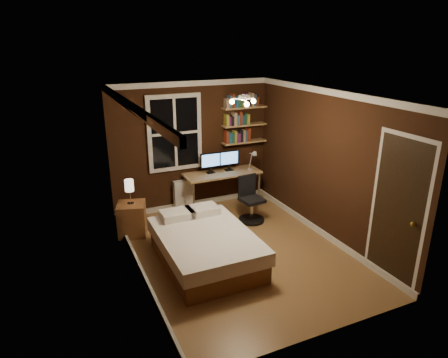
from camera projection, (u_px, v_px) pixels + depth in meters
name	position (u px, v px, depth m)	size (l,w,h in m)	color
floor	(239.00, 252.00, 6.41)	(4.20, 4.20, 0.00)	brown
wall_back	(192.00, 146.00, 7.80)	(3.20, 0.04, 2.50)	black
wall_left	(134.00, 195.00, 5.37)	(0.04, 4.20, 2.50)	black
wall_right	(326.00, 165.00, 6.61)	(0.04, 4.20, 2.50)	black
ceiling	(241.00, 94.00, 5.58)	(3.20, 4.20, 0.02)	white
window	(175.00, 133.00, 7.53)	(1.06, 0.06, 1.46)	silver
door	(397.00, 213.00, 5.35)	(0.03, 0.82, 2.05)	black
door_knob	(413.00, 224.00, 5.09)	(0.06, 0.06, 0.06)	gold
ceiling_fixture	(244.00, 102.00, 5.52)	(0.44, 0.44, 0.18)	beige
bookshelf_lower	(244.00, 142.00, 8.11)	(0.92, 0.22, 0.03)	#A3794F
books_row_lower	(244.00, 136.00, 8.07)	(0.54, 0.16, 0.23)	maroon
bookshelf_middle	(244.00, 125.00, 8.00)	(0.92, 0.22, 0.03)	#A3794F
books_row_middle	(244.00, 118.00, 7.95)	(0.54, 0.16, 0.23)	navy
bookshelf_upper	(244.00, 107.00, 7.88)	(0.92, 0.22, 0.03)	#A3794F
books_row_upper	(245.00, 101.00, 7.84)	(0.66, 0.16, 0.23)	#224F31
bed	(205.00, 247.00, 6.02)	(1.33, 1.84, 0.62)	brown
nightstand	(132.00, 219.00, 6.89)	(0.46, 0.46, 0.58)	brown
bedside_lamp	(130.00, 192.00, 6.72)	(0.15, 0.15, 0.43)	beige
radiator	(184.00, 195.00, 7.93)	(0.40, 0.14, 0.60)	beige
desk	(222.00, 175.00, 7.93)	(1.53, 0.57, 0.73)	#A3794F
monitor_left	(211.00, 163.00, 7.82)	(0.42, 0.12, 0.41)	black
monitor_right	(229.00, 161.00, 7.98)	(0.42, 0.12, 0.41)	black
desk_lamp	(253.00, 160.00, 7.96)	(0.14, 0.32, 0.44)	silver
office_chair	(251.00, 205.00, 7.42)	(0.48, 0.48, 0.86)	black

